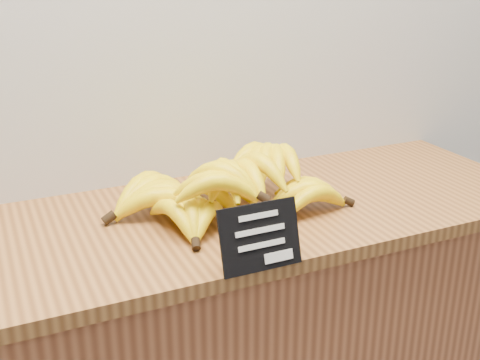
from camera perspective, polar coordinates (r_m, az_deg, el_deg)
name	(u,v)px	position (r m, az deg, el deg)	size (l,w,h in m)	color
counter_top	(231,216)	(1.36, -0.87, -3.46)	(1.50, 0.54, 0.03)	#935E2D
chalkboard_sign	(260,237)	(1.09, 1.93, -5.44)	(0.16, 0.01, 0.12)	black
banana_pile	(226,186)	(1.32, -1.37, -0.62)	(0.53, 0.37, 0.13)	#FFE60A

